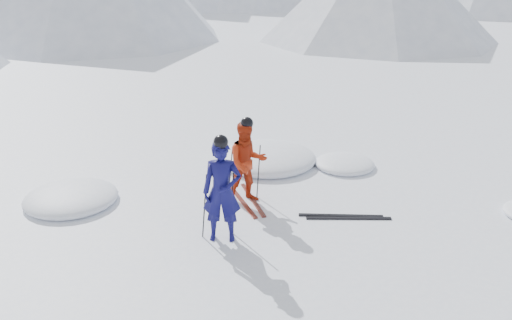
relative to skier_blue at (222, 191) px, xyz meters
name	(u,v)px	position (x,y,z in m)	size (l,w,h in m)	color
ground	(342,208)	(2.69, 0.47, -0.96)	(160.00, 160.00, 0.00)	white
skier_blue	(222,191)	(0.00, 0.00, 0.00)	(0.70, 0.46, 1.93)	#0D0C4C
skier_red	(247,163)	(0.90, 1.41, -0.08)	(0.86, 0.67, 1.76)	#B02A0E
pole_blue_left	(205,206)	(-0.30, 0.15, -0.32)	(0.02, 0.02, 1.29)	black
pole_blue_right	(232,200)	(0.25, 0.25, -0.32)	(0.02, 0.02, 1.29)	black
pole_red_left	(230,173)	(0.60, 1.66, -0.38)	(0.02, 0.02, 1.18)	black
pole_red_right	(259,171)	(1.20, 1.56, -0.38)	(0.02, 0.02, 1.18)	black
ski_worn_left	(242,201)	(0.78, 1.41, -0.95)	(0.09, 1.70, 0.03)	black
ski_worn_right	(253,200)	(1.02, 1.41, -0.95)	(0.09, 1.70, 0.03)	black
ski_loose_a	(341,216)	(2.49, 0.14, -0.95)	(0.09, 1.70, 0.03)	black
ski_loose_b	(349,218)	(2.59, -0.01, -0.95)	(0.09, 1.70, 0.03)	black
snow_lumps	(242,175)	(1.18, 2.79, -0.96)	(10.50, 6.27, 0.54)	white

